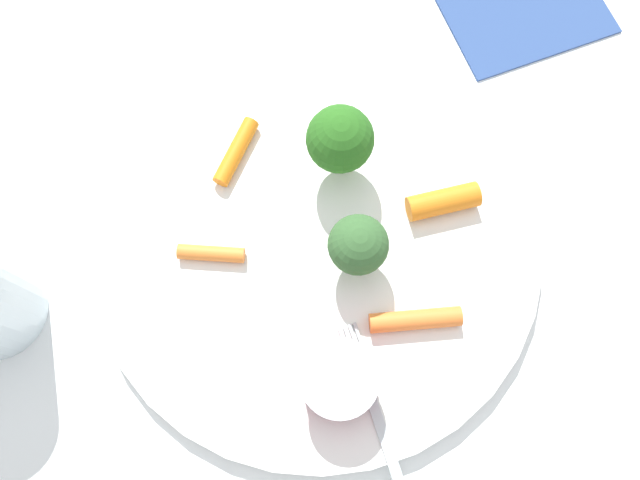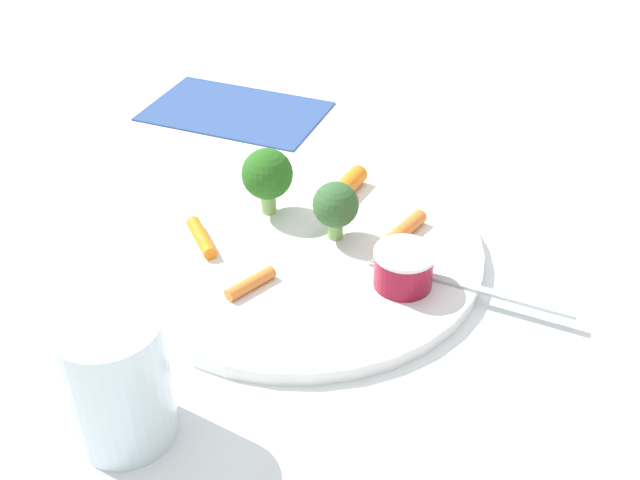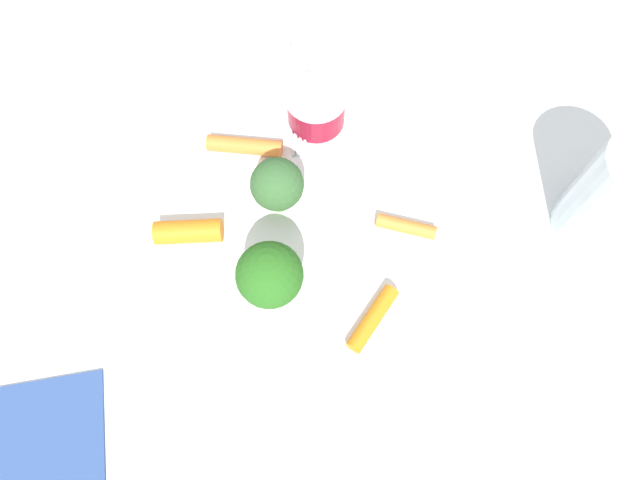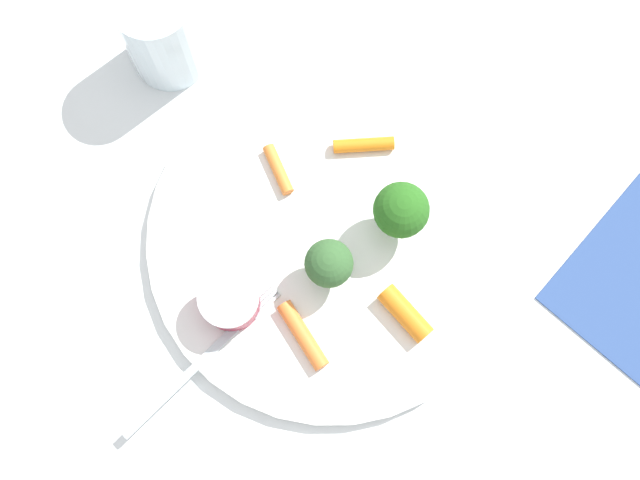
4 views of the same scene
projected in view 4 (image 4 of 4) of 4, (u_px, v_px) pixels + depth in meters
ground_plane at (331, 239)px, 0.64m from camera, size 2.40×2.40×0.00m
plate at (331, 237)px, 0.64m from camera, size 0.30×0.30×0.01m
sauce_cup at (230, 300)px, 0.60m from camera, size 0.05×0.05×0.03m
broccoli_floret_0 at (329, 264)px, 0.59m from camera, size 0.04×0.04×0.05m
broccoli_floret_1 at (401, 210)px, 0.60m from camera, size 0.04×0.04×0.06m
carrot_stick_0 at (405, 314)px, 0.61m from camera, size 0.03×0.05×0.02m
carrot_stick_1 at (278, 170)px, 0.64m from camera, size 0.04×0.04×0.01m
carrot_stick_2 at (303, 335)px, 0.60m from camera, size 0.04×0.06×0.01m
carrot_stick_3 at (364, 145)px, 0.64m from camera, size 0.04×0.05×0.01m
fork at (205, 358)px, 0.61m from camera, size 0.16×0.06×0.00m
drinking_glass at (162, 32)px, 0.64m from camera, size 0.07×0.07×0.09m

